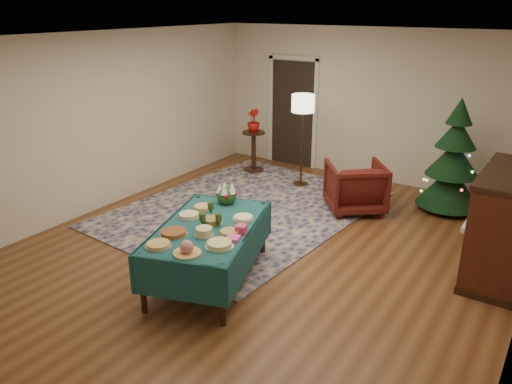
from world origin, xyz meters
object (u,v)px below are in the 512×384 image
Objects in this scene: buffet_table at (208,237)px; potted_plant at (254,125)px; armchair at (355,185)px; christmas_tree at (453,161)px; gift_box at (241,229)px; side_table at (254,152)px; floor_lamp at (303,109)px; piano at (505,226)px.

buffet_table is 4.14m from potted_plant.
armchair is at bearing -18.03° from potted_plant.
armchair reaches higher than buffet_table.
christmas_tree reaches higher than buffet_table.
potted_plant reaches higher than gift_box.
side_table is at bearing -179.02° from christmas_tree.
side_table is 3.66m from christmas_tree.
floor_lamp is at bearing -10.54° from side_table.
floor_lamp is at bearing 100.99° from buffet_table.
floor_lamp is 1.27m from potted_plant.
potted_plant is at bearing 169.46° from floor_lamp.
armchair is at bearing 78.53° from buffet_table.
gift_box is 0.07× the size of piano.
christmas_tree is at bearing 0.98° from potted_plant.
floor_lamp is 2.08× the size of side_table.
piano reaches higher than gift_box.
side_table is at bearing 159.88° from piano.
armchair reaches higher than side_table.
side_table is at bearing 116.34° from buffet_table.
floor_lamp is 1.08× the size of piano.
potted_plant is at bearing -179.02° from christmas_tree.
christmas_tree is (1.81, 3.76, 0.24)m from buffet_table.
potted_plant is at bearing -55.97° from armchair.
christmas_tree is at bearing 177.01° from armchair.
floor_lamp is 3.76× the size of potted_plant.
buffet_table is 2.36× the size of armchair.
armchair is (0.16, 2.86, -0.32)m from gift_box.
gift_box is 0.06× the size of christmas_tree.
potted_plant is (-1.83, 3.70, 0.34)m from buffet_table.
floor_lamp is at bearing -173.63° from christmas_tree.
piano is (2.23, -0.92, 0.20)m from armchair.
potted_plant reaches higher than buffet_table.
gift_box is at bearing 6.18° from buffet_table.
gift_box is (0.43, 0.05, 0.19)m from buffet_table.
armchair is at bearing -18.03° from side_table.
piano is at bearing -23.07° from floor_lamp.
christmas_tree is at bearing 119.85° from piano.
gift_box is at bearing -58.27° from side_table.
buffet_table is 2.61× the size of side_table.
potted_plant is at bearing 116.34° from buffet_table.
christmas_tree reaches higher than armchair.
christmas_tree is at bearing 64.33° from buffet_table.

